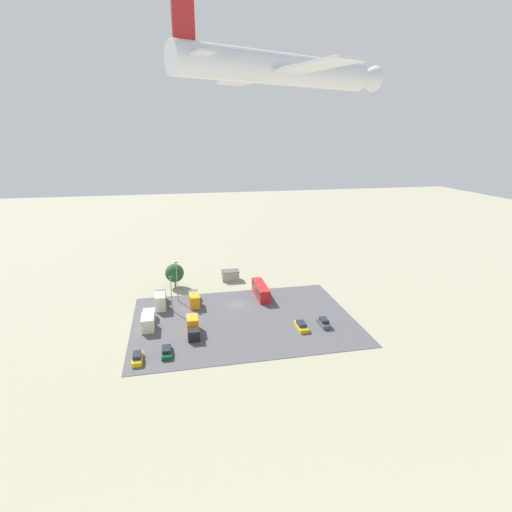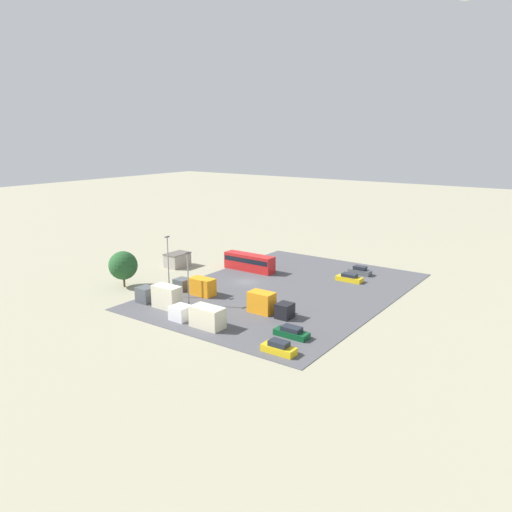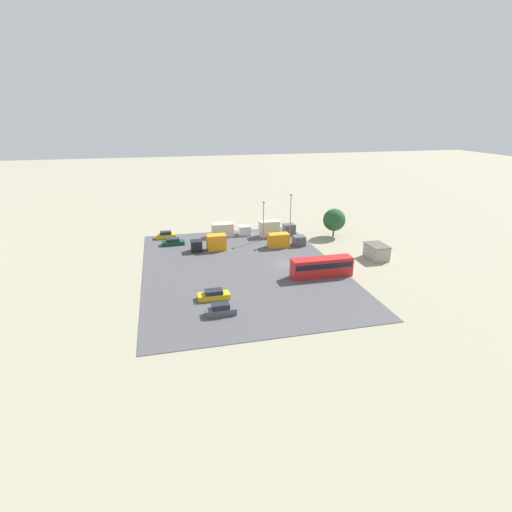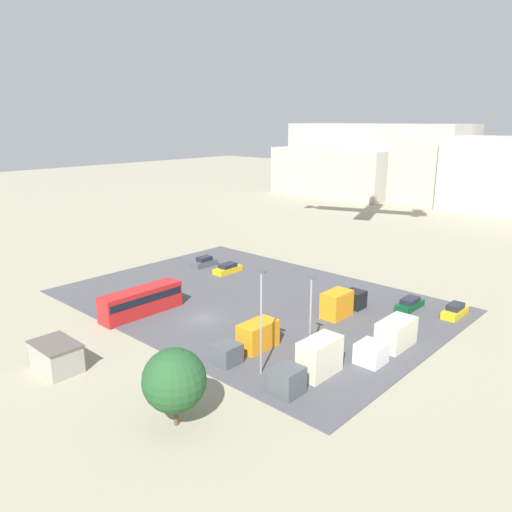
{
  "view_description": "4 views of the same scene",
  "coord_description": "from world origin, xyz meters",
  "px_view_note": "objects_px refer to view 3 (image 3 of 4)",
  "views": [
    {
      "loc": [
        13.96,
        88.53,
        39.57
      ],
      "look_at": [
        0.07,
        22.27,
        19.08
      ],
      "focal_mm": 28.0,
      "sensor_mm": 36.0,
      "label": 1
    },
    {
      "loc": [
        69.67,
        51.81,
        26.17
      ],
      "look_at": [
        4.9,
        5.75,
        6.7
      ],
      "focal_mm": 35.0,
      "sensor_mm": 36.0,
      "label": 2
    },
    {
      "loc": [
        -65.87,
        21.75,
        26.66
      ],
      "look_at": [
        0.27,
        5.8,
        2.11
      ],
      "focal_mm": 28.0,
      "sensor_mm": 36.0,
      "label": 3
    },
    {
      "loc": [
        42.54,
        -36.81,
        23.21
      ],
      "look_at": [
        -1.93,
        11.51,
        5.22
      ],
      "focal_mm": 35.0,
      "sensor_mm": 36.0,
      "label": 4
    }
  ],
  "objects_px": {
    "bus": "(322,266)",
    "parked_truck_3": "(229,230)",
    "parked_car_3": "(214,295)",
    "parked_car_1": "(166,235)",
    "parked_car_2": "(221,310)",
    "parked_truck_2": "(284,240)",
    "parked_car_0": "(173,242)",
    "shed_building": "(377,251)",
    "parked_truck_0": "(211,243)",
    "parked_truck_1": "(275,229)"
  },
  "relations": [
    {
      "from": "bus",
      "to": "parked_truck_3",
      "type": "distance_m",
      "value": 29.62
    },
    {
      "from": "parked_car_3",
      "to": "parked_truck_3",
      "type": "distance_m",
      "value": 32.9
    },
    {
      "from": "parked_car_1",
      "to": "parked_car_2",
      "type": "xyz_separation_m",
      "value": [
        -38.45,
        -6.45,
        0.04
      ]
    },
    {
      "from": "parked_car_2",
      "to": "parked_truck_2",
      "type": "xyz_separation_m",
      "value": [
        26.74,
        -17.59,
        0.62
      ]
    },
    {
      "from": "parked_car_0",
      "to": "shed_building",
      "type": "bearing_deg",
      "value": 65.07
    },
    {
      "from": "parked_car_1",
      "to": "parked_truck_0",
      "type": "bearing_deg",
      "value": 39.69
    },
    {
      "from": "parked_car_0",
      "to": "parked_truck_2",
      "type": "distance_m",
      "value": 23.6
    },
    {
      "from": "parked_car_3",
      "to": "shed_building",
      "type": "bearing_deg",
      "value": -72.42
    },
    {
      "from": "parked_truck_1",
      "to": "parked_car_2",
      "type": "bearing_deg",
      "value": -27.18
    },
    {
      "from": "bus",
      "to": "parked_truck_2",
      "type": "bearing_deg",
      "value": 4.65
    },
    {
      "from": "parked_truck_1",
      "to": "parked_car_1",
      "type": "bearing_deg",
      "value": -98.78
    },
    {
      "from": "bus",
      "to": "parked_truck_1",
      "type": "bearing_deg",
      "value": 2.64
    },
    {
      "from": "shed_building",
      "to": "parked_truck_3",
      "type": "distance_m",
      "value": 33.05
    },
    {
      "from": "parked_car_1",
      "to": "parked_car_3",
      "type": "bearing_deg",
      "value": 10.53
    },
    {
      "from": "parked_truck_1",
      "to": "parked_truck_3",
      "type": "height_order",
      "value": "parked_truck_1"
    },
    {
      "from": "parked_car_3",
      "to": "parked_truck_0",
      "type": "bearing_deg",
      "value": -6.46
    },
    {
      "from": "parked_truck_0",
      "to": "bus",
      "type": "bearing_deg",
      "value": -137.39
    },
    {
      "from": "parked_car_1",
      "to": "parked_truck_2",
      "type": "bearing_deg",
      "value": 64.03
    },
    {
      "from": "shed_building",
      "to": "parked_car_0",
      "type": "relative_size",
      "value": 1.05
    },
    {
      "from": "parked_car_2",
      "to": "parked_truck_0",
      "type": "bearing_deg",
      "value": -4.72
    },
    {
      "from": "parked_car_1",
      "to": "parked_car_2",
      "type": "distance_m",
      "value": 38.99
    },
    {
      "from": "parked_car_1",
      "to": "parked_truck_3",
      "type": "distance_m",
      "value": 14.14
    },
    {
      "from": "shed_building",
      "to": "bus",
      "type": "height_order",
      "value": "bus"
    },
    {
      "from": "parked_car_1",
      "to": "parked_truck_0",
      "type": "distance_m",
      "value": 13.72
    },
    {
      "from": "parked_truck_0",
      "to": "parked_car_1",
      "type": "bearing_deg",
      "value": 39.69
    },
    {
      "from": "parked_car_0",
      "to": "parked_car_2",
      "type": "xyz_separation_m",
      "value": [
        -33.25,
        -5.08,
        0.1
      ]
    },
    {
      "from": "parked_truck_1",
      "to": "parked_truck_2",
      "type": "distance_m",
      "value": 7.97
    },
    {
      "from": "parked_car_1",
      "to": "parked_car_3",
      "type": "distance_m",
      "value": 33.81
    },
    {
      "from": "bus",
      "to": "parked_car_3",
      "type": "xyz_separation_m",
      "value": [
        -4.58,
        19.24,
        -1.15
      ]
    },
    {
      "from": "shed_building",
      "to": "parked_truck_0",
      "type": "distance_m",
      "value": 32.81
    },
    {
      "from": "bus",
      "to": "parked_car_3",
      "type": "height_order",
      "value": "bus"
    },
    {
      "from": "parked_car_2",
      "to": "parked_truck_3",
      "type": "distance_m",
      "value": 37.92
    },
    {
      "from": "bus",
      "to": "parked_truck_0",
      "type": "xyz_separation_m",
      "value": [
        18.12,
        16.67,
        -0.3
      ]
    },
    {
      "from": "parked_car_1",
      "to": "parked_car_2",
      "type": "bearing_deg",
      "value": 9.52
    },
    {
      "from": "parked_truck_2",
      "to": "parked_truck_1",
      "type": "bearing_deg",
      "value": 178.36
    },
    {
      "from": "bus",
      "to": "parked_truck_1",
      "type": "distance_m",
      "value": 24.94
    },
    {
      "from": "parked_truck_0",
      "to": "parked_truck_1",
      "type": "distance_m",
      "value": 16.94
    },
    {
      "from": "bus",
      "to": "parked_truck_2",
      "type": "distance_m",
      "value": 17.01
    },
    {
      "from": "parked_car_3",
      "to": "parked_truck_0",
      "type": "distance_m",
      "value": 22.86
    },
    {
      "from": "parked_car_0",
      "to": "parked_truck_3",
      "type": "relative_size",
      "value": 0.54
    },
    {
      "from": "parked_car_1",
      "to": "parked_truck_3",
      "type": "relative_size",
      "value": 0.5
    },
    {
      "from": "shed_building",
      "to": "parked_truck_2",
      "type": "distance_m",
      "value": 18.76
    },
    {
      "from": "bus",
      "to": "parked_truck_0",
      "type": "relative_size",
      "value": 1.49
    },
    {
      "from": "shed_building",
      "to": "parked_car_2",
      "type": "distance_m",
      "value": 36.3
    },
    {
      "from": "parked_car_2",
      "to": "parked_truck_1",
      "type": "distance_m",
      "value": 39.02
    },
    {
      "from": "parked_car_2",
      "to": "parked_truck_2",
      "type": "distance_m",
      "value": 32.02
    },
    {
      "from": "parked_car_0",
      "to": "parked_car_3",
      "type": "relative_size",
      "value": 0.99
    },
    {
      "from": "parked_truck_1",
      "to": "parked_truck_3",
      "type": "distance_m",
      "value": 10.5
    },
    {
      "from": "parked_truck_1",
      "to": "parked_truck_3",
      "type": "bearing_deg",
      "value": -103.43
    },
    {
      "from": "parked_car_1",
      "to": "parked_truck_2",
      "type": "height_order",
      "value": "parked_truck_2"
    }
  ]
}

